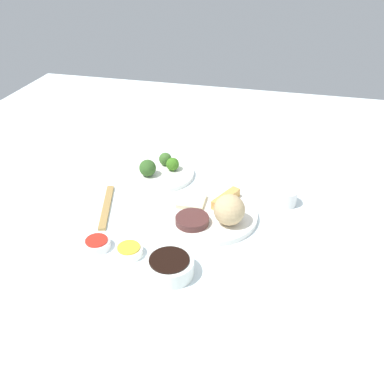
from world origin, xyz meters
name	(u,v)px	position (x,y,z in m)	size (l,w,h in m)	color
tabletop	(204,222)	(0.00, 0.00, 0.01)	(2.20, 2.20, 0.02)	white
main_plate	(209,215)	(-0.01, 0.01, 0.03)	(0.26, 0.26, 0.02)	white
rice_scoop	(229,210)	(0.02, 0.07, 0.08)	(0.08, 0.08, 0.08)	tan
spring_roll	(226,199)	(-0.07, 0.05, 0.05)	(0.11, 0.03, 0.03)	#DC9F4E
crab_rangoon_wonton	(192,201)	(-0.05, -0.05, 0.04)	(0.08, 0.07, 0.01)	beige
stir_fry_heap	(192,220)	(0.05, -0.02, 0.05)	(0.09, 0.09, 0.02)	#4D2926
broccoli_plate	(160,174)	(-0.20, -0.19, 0.03)	(0.22, 0.22, 0.01)	white
broccoli_floret_0	(173,164)	(-0.22, -0.15, 0.05)	(0.04, 0.04, 0.04)	#3B751C
broccoli_floret_1	(165,159)	(-0.25, -0.19, 0.05)	(0.04, 0.04, 0.04)	#3C6729
broccoli_floret_2	(148,168)	(-0.17, -0.22, 0.06)	(0.05, 0.05, 0.05)	#335C24
soy_sauce_bowl	(169,267)	(0.23, -0.03, 0.04)	(0.11, 0.11, 0.04)	white
soy_sauce_bowl_liquid	(169,260)	(0.23, -0.03, 0.06)	(0.09, 0.09, 0.00)	black
sauce_ramekin_sweet_and_sour	(97,244)	(0.18, -0.23, 0.03)	(0.07, 0.07, 0.02)	white
sauce_ramekin_sweet_and_sour_liquid	(96,240)	(0.18, -0.23, 0.04)	(0.06, 0.06, 0.00)	red
sauce_ramekin_hot_mustard	(129,251)	(0.19, -0.15, 0.03)	(0.07, 0.07, 0.02)	white
sauce_ramekin_hot_mustard_liquid	(129,247)	(0.19, -0.15, 0.04)	(0.06, 0.06, 0.00)	gold
teacup	(286,197)	(-0.13, 0.21, 0.04)	(0.06, 0.06, 0.05)	white
chopsticks_pair	(106,207)	(0.01, -0.28, 0.02)	(0.22, 0.02, 0.01)	#A58146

